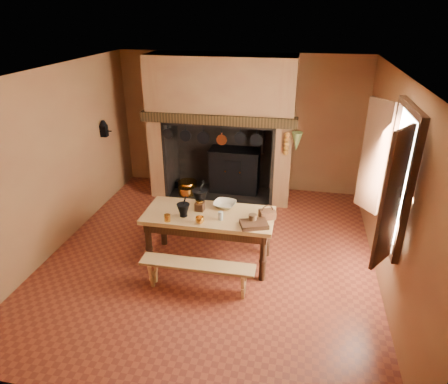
% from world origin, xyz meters
% --- Properties ---
extents(floor, '(5.50, 5.50, 0.00)m').
position_xyz_m(floor, '(0.00, 0.00, 0.00)').
color(floor, maroon).
rests_on(floor, ground).
extents(ceiling, '(5.50, 5.50, 0.00)m').
position_xyz_m(ceiling, '(0.00, 0.00, 2.80)').
color(ceiling, silver).
rests_on(ceiling, back_wall).
extents(back_wall, '(5.00, 0.02, 2.80)m').
position_xyz_m(back_wall, '(0.00, 2.75, 1.40)').
color(back_wall, olive).
rests_on(back_wall, floor).
extents(wall_left, '(0.02, 5.50, 2.80)m').
position_xyz_m(wall_left, '(-2.50, 0.00, 1.40)').
color(wall_left, olive).
rests_on(wall_left, floor).
extents(wall_right, '(0.02, 5.50, 2.80)m').
position_xyz_m(wall_right, '(2.50, 0.00, 1.40)').
color(wall_right, olive).
rests_on(wall_right, floor).
extents(wall_front, '(5.00, 0.02, 2.80)m').
position_xyz_m(wall_front, '(0.00, -2.75, 1.40)').
color(wall_front, olive).
rests_on(wall_front, floor).
extents(chimney_breast, '(2.95, 0.96, 2.80)m').
position_xyz_m(chimney_breast, '(-0.30, 2.31, 1.81)').
color(chimney_breast, olive).
rests_on(chimney_breast, floor).
extents(iron_range, '(1.12, 0.55, 1.60)m').
position_xyz_m(iron_range, '(-0.04, 2.45, 0.48)').
color(iron_range, black).
rests_on(iron_range, floor).
extents(hearth_pans, '(0.51, 0.62, 0.20)m').
position_xyz_m(hearth_pans, '(-1.05, 2.22, 0.09)').
color(hearth_pans, gold).
rests_on(hearth_pans, floor).
extents(hanging_pans, '(1.92, 0.29, 0.27)m').
position_xyz_m(hanging_pans, '(-0.34, 1.81, 1.36)').
color(hanging_pans, black).
rests_on(hanging_pans, chimney_breast).
extents(onion_string, '(0.12, 0.10, 0.46)m').
position_xyz_m(onion_string, '(1.00, 1.79, 1.33)').
color(onion_string, '#9A5A1C').
rests_on(onion_string, chimney_breast).
extents(herb_bunch, '(0.20, 0.20, 0.35)m').
position_xyz_m(herb_bunch, '(1.18, 1.79, 1.38)').
color(herb_bunch, '#5C6630').
rests_on(herb_bunch, chimney_breast).
extents(window, '(0.39, 1.75, 1.76)m').
position_xyz_m(window, '(2.35, -0.40, 1.70)').
color(window, white).
rests_on(window, wall_right).
extents(wall_coffee_mill, '(0.23, 0.16, 0.31)m').
position_xyz_m(wall_coffee_mill, '(-2.42, 1.55, 1.52)').
color(wall_coffee_mill, black).
rests_on(wall_coffee_mill, wall_left).
extents(work_table, '(1.91, 0.85, 0.83)m').
position_xyz_m(work_table, '(0.01, -0.17, 0.70)').
color(work_table, '#B28251').
rests_on(work_table, floor).
extents(bench_front, '(1.57, 0.28, 0.44)m').
position_xyz_m(bench_front, '(0.01, -0.90, 0.33)').
color(bench_front, '#B28251').
rests_on(bench_front, floor).
extents(bench_back, '(1.59, 0.28, 0.45)m').
position_xyz_m(bench_back, '(0.01, 0.53, 0.33)').
color(bench_back, '#B28251').
rests_on(bench_back, floor).
extents(mortar_large, '(0.24, 0.24, 0.40)m').
position_xyz_m(mortar_large, '(-0.19, 0.09, 0.96)').
color(mortar_large, black).
rests_on(mortar_large, work_table).
extents(mortar_small, '(0.19, 0.19, 0.32)m').
position_xyz_m(mortar_small, '(-0.34, -0.32, 0.93)').
color(mortar_small, black).
rests_on(mortar_small, work_table).
extents(coffee_grinder, '(0.17, 0.13, 0.20)m').
position_xyz_m(coffee_grinder, '(-0.15, -0.10, 0.90)').
color(coffee_grinder, '#331B10').
rests_on(coffee_grinder, work_table).
extents(brass_mug_a, '(0.10, 0.10, 0.10)m').
position_xyz_m(brass_mug_a, '(-0.52, -0.51, 0.88)').
color(brass_mug_a, gold).
rests_on(brass_mug_a, work_table).
extents(brass_mug_b, '(0.10, 0.10, 0.10)m').
position_xyz_m(brass_mug_b, '(-0.14, -0.09, 0.88)').
color(brass_mug_b, gold).
rests_on(brass_mug_b, work_table).
extents(mixing_bowl, '(0.38, 0.38, 0.08)m').
position_xyz_m(mixing_bowl, '(0.20, 0.08, 0.87)').
color(mixing_bowl, '#BFB492').
rests_on(mixing_bowl, work_table).
extents(stoneware_crock, '(0.14, 0.14, 0.14)m').
position_xyz_m(stoneware_crock, '(0.67, -0.35, 0.90)').
color(stoneware_crock, '#50331D').
rests_on(stoneware_crock, work_table).
extents(glass_jar, '(0.09, 0.09, 0.13)m').
position_xyz_m(glass_jar, '(0.21, -0.32, 0.89)').
color(glass_jar, beige).
rests_on(glass_jar, work_table).
extents(wicker_basket, '(0.26, 0.23, 0.21)m').
position_xyz_m(wicker_basket, '(0.86, -0.15, 0.89)').
color(wicker_basket, '#492816').
rests_on(wicker_basket, work_table).
extents(wooden_tray, '(0.44, 0.38, 0.06)m').
position_xyz_m(wooden_tray, '(0.70, -0.42, 0.86)').
color(wooden_tray, '#331B10').
rests_on(wooden_tray, work_table).
extents(brass_cup, '(0.13, 0.13, 0.10)m').
position_xyz_m(brass_cup, '(-0.05, -0.47, 0.87)').
color(brass_cup, gold).
rests_on(brass_cup, work_table).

